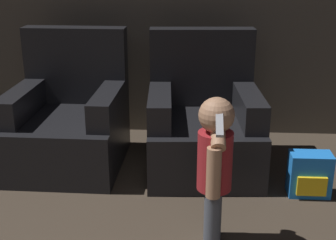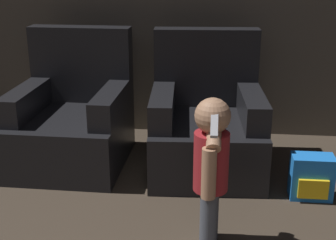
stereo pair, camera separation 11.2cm
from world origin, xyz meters
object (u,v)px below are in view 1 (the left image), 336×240
Objects in this scene: armchair_left at (69,122)px; armchair_right at (203,124)px; person_toddler at (215,161)px; toy_backpack at (310,175)px.

armchair_left and armchair_right have the same top height.
armchair_right is (1.01, -0.00, 0.00)m from armchair_left.
person_toddler is 2.87× the size of toy_backpack.
toy_backpack is at bearing 137.02° from person_toddler.
armchair_right is 3.37× the size of toy_backpack.
armchair_left is at bearing 176.49° from armchair_right.
armchair_left is 3.37× the size of toy_backpack.
person_toddler is 0.96m from toy_backpack.
person_toddler is at bearing -43.50° from armchair_left.
armchair_left is 1.01m from armchair_right.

